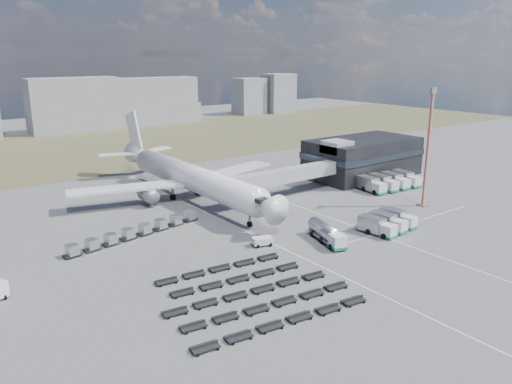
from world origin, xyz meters
TOP-DOWN VIEW (x-y plane):
  - ground at (0.00, 0.00)m, footprint 420.00×420.00m
  - grass_strip at (0.00, 110.00)m, footprint 420.00×90.00m
  - lane_markings at (9.77, 3.00)m, footprint 47.12×110.00m
  - terminal at (47.77, 23.96)m, footprint 30.40×16.40m
  - jet_bridge at (15.90, 20.42)m, footprint 30.30×3.80m
  - airliner at (0.00, 32.38)m, footprint 51.59×64.53m
  - skyline at (-13.14, 149.27)m, footprint 296.90×26.23m
  - fuel_tanker at (5.98, -5.50)m, footprint 5.15×10.27m
  - pushback_tug at (-4.00, -0.10)m, footprint 3.72×2.73m
  - catering_truck at (15.51, 32.89)m, footprint 3.01×6.36m
  - service_trucks_near at (19.39, -7.79)m, footprint 10.11×8.08m
  - service_trucks_far at (43.40, 11.26)m, footprint 15.08×9.34m
  - uld_row at (-19.45, 16.49)m, footprint 27.15×6.64m
  - baggage_dollies at (-16.32, -13.67)m, footprint 26.76×22.22m
  - floodlight_mast at (37.81, -2.39)m, footprint 2.39×1.94m

SIDE VIEW (x-z plane):
  - ground at x=0.00m, z-range 0.00..0.00m
  - grass_strip at x=0.00m, z-range 0.00..0.01m
  - lane_markings at x=9.77m, z-range 0.00..0.01m
  - baggage_dollies at x=-16.32m, z-range 0.00..0.77m
  - pushback_tug at x=-4.00m, z-range 0.00..1.49m
  - uld_row at x=-19.45m, z-range 0.18..2.03m
  - catering_truck at x=15.51m, z-range 0.03..2.87m
  - service_trucks_near at x=19.39m, z-range 0.12..2.98m
  - fuel_tanker at x=5.98m, z-range 0.00..3.22m
  - service_trucks_far at x=43.40m, z-range 0.14..3.33m
  - jet_bridge at x=15.90m, z-range 1.53..8.58m
  - terminal at x=47.77m, z-range -0.25..10.75m
  - airliner at x=0.00m, z-range -3.52..14.10m
  - skyline at x=-13.14m, z-range -2.58..23.12m
  - floodlight_mast at x=37.81m, z-range 0.03..25.09m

